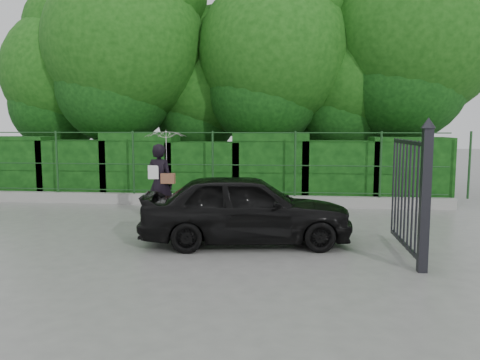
# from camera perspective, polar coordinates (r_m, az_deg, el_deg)

# --- Properties ---
(ground) EXTENTS (80.00, 80.00, 0.00)m
(ground) POSITION_cam_1_polar(r_m,az_deg,el_deg) (9.10, -10.52, -7.72)
(ground) COLOR gray
(kerb) EXTENTS (14.00, 0.25, 0.30)m
(kerb) POSITION_cam_1_polar(r_m,az_deg,el_deg) (13.35, -5.01, -2.41)
(kerb) COLOR #9E9E99
(kerb) RESTS_ON ground
(fence) EXTENTS (14.13, 0.06, 1.80)m
(fence) POSITION_cam_1_polar(r_m,az_deg,el_deg) (13.19, -4.11, 2.08)
(fence) COLOR #1B431D
(fence) RESTS_ON kerb
(hedge) EXTENTS (14.20, 1.20, 2.05)m
(hedge) POSITION_cam_1_polar(r_m,az_deg,el_deg) (14.23, -4.25, 1.41)
(hedge) COLOR black
(hedge) RESTS_ON ground
(trees) EXTENTS (17.10, 6.15, 8.08)m
(trees) POSITION_cam_1_polar(r_m,az_deg,el_deg) (16.41, 1.14, 14.95)
(trees) COLOR black
(trees) RESTS_ON ground
(gate) EXTENTS (0.22, 2.33, 2.36)m
(gate) POSITION_cam_1_polar(r_m,az_deg,el_deg) (8.05, 20.74, -1.29)
(gate) COLOR black
(gate) RESTS_ON ground
(woman) EXTENTS (1.00, 0.97, 2.15)m
(woman) POSITION_cam_1_polar(r_m,az_deg,el_deg) (11.16, -9.30, 2.20)
(woman) COLOR black
(woman) RESTS_ON ground
(car) EXTENTS (4.15, 2.10, 1.35)m
(car) POSITION_cam_1_polar(r_m,az_deg,el_deg) (8.91, 0.75, -3.45)
(car) COLOR black
(car) RESTS_ON ground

